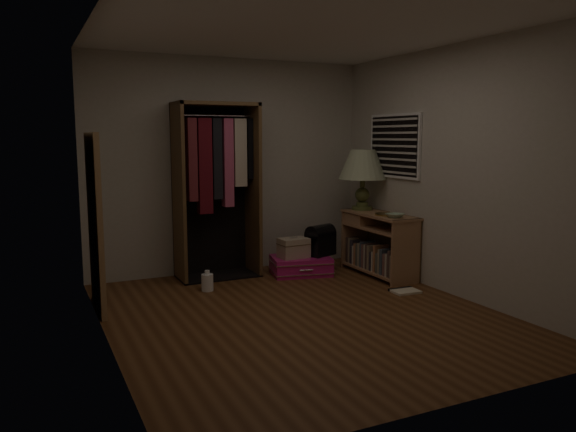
# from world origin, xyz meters

# --- Properties ---
(ground) EXTENTS (4.00, 4.00, 0.00)m
(ground) POSITION_xyz_m (0.00, 0.00, 0.00)
(ground) COLOR #553118
(ground) RESTS_ON ground
(room_walls) EXTENTS (3.52, 4.02, 2.60)m
(room_walls) POSITION_xyz_m (0.08, 0.04, 1.50)
(room_walls) COLOR beige
(room_walls) RESTS_ON ground
(console_bookshelf) EXTENTS (0.42, 1.12, 0.75)m
(console_bookshelf) POSITION_xyz_m (1.53, 1.04, 0.39)
(console_bookshelf) COLOR #A3724E
(console_bookshelf) RESTS_ON ground
(open_wardrobe) EXTENTS (1.01, 0.50, 2.05)m
(open_wardrobe) POSITION_xyz_m (-0.24, 1.77, 1.21)
(open_wardrobe) COLOR brown
(open_wardrobe) RESTS_ON ground
(floor_mirror) EXTENTS (0.06, 0.80, 1.70)m
(floor_mirror) POSITION_xyz_m (-1.70, 1.00, 0.85)
(floor_mirror) COLOR #A1794E
(floor_mirror) RESTS_ON ground
(pink_suitcase) EXTENTS (0.81, 0.66, 0.22)m
(pink_suitcase) POSITION_xyz_m (0.69, 1.42, 0.11)
(pink_suitcase) COLOR #C0176C
(pink_suitcase) RESTS_ON ground
(train_case) EXTENTS (0.36, 0.26, 0.25)m
(train_case) POSITION_xyz_m (0.59, 1.41, 0.34)
(train_case) COLOR tan
(train_case) RESTS_ON pink_suitcase
(black_bag) EXTENTS (0.40, 0.33, 0.38)m
(black_bag) POSITION_xyz_m (0.95, 1.40, 0.41)
(black_bag) COLOR black
(black_bag) RESTS_ON pink_suitcase
(table_lamp) EXTENTS (0.73, 0.73, 0.75)m
(table_lamp) POSITION_xyz_m (1.54, 1.39, 1.30)
(table_lamp) COLOR #4A5429
(table_lamp) RESTS_ON console_bookshelf
(brass_tray) EXTENTS (0.37, 0.37, 0.02)m
(brass_tray) POSITION_xyz_m (1.54, 0.84, 0.76)
(brass_tray) COLOR olive
(brass_tray) RESTS_ON console_bookshelf
(ceramic_bowl) EXTENTS (0.23, 0.23, 0.05)m
(ceramic_bowl) POSITION_xyz_m (1.49, 0.63, 0.77)
(ceramic_bowl) COLOR #9DBB9B
(ceramic_bowl) RESTS_ON console_bookshelf
(white_jug) EXTENTS (0.15, 0.15, 0.23)m
(white_jug) POSITION_xyz_m (-0.56, 1.19, 0.10)
(white_jug) COLOR white
(white_jug) RESTS_ON ground
(floor_book) EXTENTS (0.30, 0.24, 0.03)m
(floor_book) POSITION_xyz_m (1.35, 0.24, 0.01)
(floor_book) COLOR #F0E7C9
(floor_book) RESTS_ON ground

